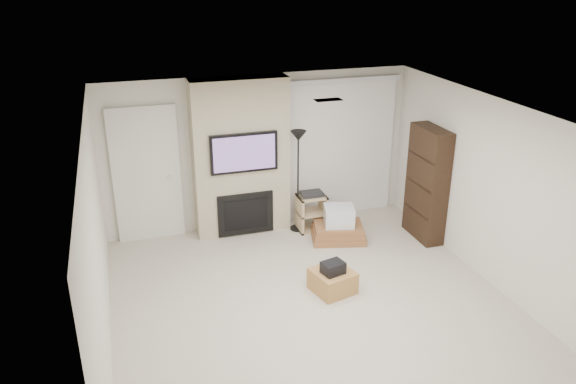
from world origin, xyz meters
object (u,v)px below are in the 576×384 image
object	(u,v)px
ottoman	(333,281)
floor_lamp	(298,153)
av_stand	(311,210)
box_stack	(338,227)
bookshelf	(427,184)

from	to	relation	value
ottoman	floor_lamp	xyz separation A→B (m)	(0.15, 1.92, 1.17)
ottoman	av_stand	bearing A→B (deg)	78.96
box_stack	bookshelf	xyz separation A→B (m)	(1.33, -0.31, 0.69)
box_stack	bookshelf	world-z (taller)	bookshelf
floor_lamp	av_stand	size ratio (longest dim) A/B	2.54
bookshelf	ottoman	bearing A→B (deg)	-151.34
box_stack	bookshelf	size ratio (longest dim) A/B	0.53
av_stand	bookshelf	xyz separation A→B (m)	(1.62, -0.77, 0.55)
ottoman	box_stack	world-z (taller)	box_stack
ottoman	bookshelf	distance (m)	2.38
ottoman	box_stack	bearing A→B (deg)	64.89
ottoman	bookshelf	bearing A→B (deg)	28.66
floor_lamp	bookshelf	distance (m)	2.06
floor_lamp	av_stand	xyz separation A→B (m)	(0.21, -0.07, -0.98)
bookshelf	floor_lamp	bearing A→B (deg)	155.32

